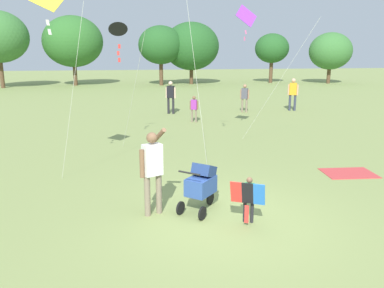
% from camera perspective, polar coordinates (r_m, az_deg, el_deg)
% --- Properties ---
extents(ground_plane, '(120.00, 120.00, 0.00)m').
position_cam_1_polar(ground_plane, '(8.03, 4.92, -10.88)').
color(ground_plane, '#849351').
extents(treeline_distant, '(35.42, 6.45, 6.58)m').
position_cam_1_polar(treeline_distant, '(38.03, -7.29, 14.22)').
color(treeline_distant, brown).
rests_on(treeline_distant, ground).
extents(child_with_butterfly_kite, '(0.66, 0.48, 0.93)m').
position_cam_1_polar(child_with_butterfly_kite, '(7.72, 8.20, -7.41)').
color(child_with_butterfly_kite, '#232328').
rests_on(child_with_butterfly_kite, ground).
extents(person_adult_flyer, '(0.56, 0.66, 1.80)m').
position_cam_1_polar(person_adult_flyer, '(7.94, -5.77, -3.15)').
color(person_adult_flyer, '#7F705B').
rests_on(person_adult_flyer, ground).
extents(stroller, '(0.93, 1.02, 1.03)m').
position_cam_1_polar(stroller, '(8.21, 1.36, -5.70)').
color(stroller, black).
rests_on(stroller, ground).
extents(kite_orange_delta, '(1.39, 1.37, 4.84)m').
position_cam_1_polar(kite_orange_delta, '(10.49, -20.03, 18.35)').
color(kite_orange_delta, yellow).
rests_on(kite_orange_delta, ground).
extents(kite_green_novelty, '(1.10, 3.08, 4.21)m').
position_cam_1_polar(kite_green_novelty, '(13.60, -10.65, 15.89)').
color(kite_green_novelty, black).
rests_on(kite_green_novelty, ground).
extents(kite_blue_high, '(2.16, 2.36, 4.87)m').
position_cam_1_polar(kite_blue_high, '(14.68, 8.15, 17.25)').
color(kite_blue_high, purple).
rests_on(kite_blue_high, ground).
extents(person_red_shirt, '(0.52, 0.38, 1.78)m').
position_cam_1_polar(person_red_shirt, '(22.52, 14.44, 7.36)').
color(person_red_shirt, '#33384C').
rests_on(person_red_shirt, ground).
extents(person_sitting_far, '(0.37, 0.25, 1.23)m').
position_cam_1_polar(person_sitting_far, '(18.29, 0.29, 5.41)').
color(person_sitting_far, '#7F705B').
rests_on(person_sitting_far, ground).
extents(person_couple_left, '(0.44, 0.33, 1.51)m').
position_cam_1_polar(person_couple_left, '(21.40, 7.64, 6.93)').
color(person_couple_left, '#7F705B').
rests_on(person_couple_left, ground).
extents(person_kid_running, '(0.51, 0.35, 1.71)m').
position_cam_1_polar(person_kid_running, '(20.77, -3.11, 7.15)').
color(person_kid_running, '#232328').
rests_on(person_kid_running, ground).
extents(picnic_blanket, '(1.43, 1.08, 0.02)m').
position_cam_1_polar(picnic_blanket, '(11.64, 21.78, -3.95)').
color(picnic_blanket, '#CC3D3D').
rests_on(picnic_blanket, ground).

